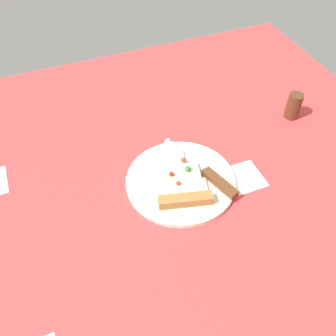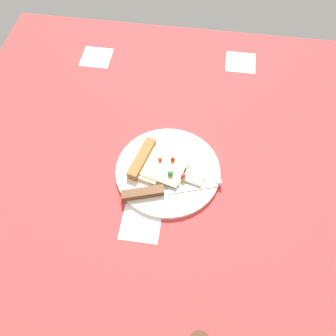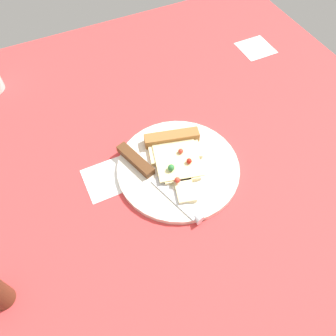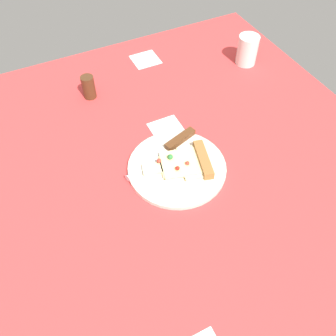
% 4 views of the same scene
% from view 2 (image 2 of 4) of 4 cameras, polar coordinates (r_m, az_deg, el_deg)
% --- Properties ---
extents(ground_plane, '(1.19, 1.19, 0.03)m').
position_cam_2_polar(ground_plane, '(0.91, 0.30, -2.73)').
color(ground_plane, '#D13838').
rests_on(ground_plane, ground).
extents(plate, '(0.26, 0.26, 0.01)m').
position_cam_2_polar(plate, '(0.90, -0.01, -0.48)').
color(plate, silver).
rests_on(plate, ground_plane).
extents(pizza_slice, '(0.19, 0.13, 0.03)m').
position_cam_2_polar(pizza_slice, '(0.90, -1.51, 0.51)').
color(pizza_slice, beige).
rests_on(pizza_slice, plate).
extents(knife, '(0.23, 0.09, 0.02)m').
position_cam_2_polar(knife, '(0.86, -0.95, -3.51)').
color(knife, silver).
rests_on(knife, plate).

